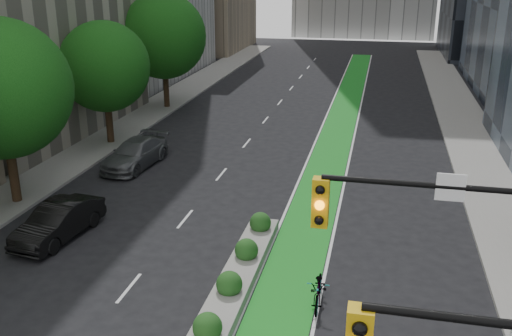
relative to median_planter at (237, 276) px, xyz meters
The scene contains 10 objects.
sidewalk_left 22.18m from the median_planter, 125.89° to the left, with size 3.60×90.00×0.15m, color gray.
sidewalk_right 20.86m from the median_planter, 59.45° to the left, with size 3.60×90.00×0.15m, color gray.
bike_lane_paint 23.04m from the median_planter, 85.52° to the left, with size 2.20×70.00×0.01m, color #198A20.
tree_mid 14.16m from the median_planter, 157.87° to the left, with size 6.40×6.40×8.78m.
tree_midfar 19.84m from the median_planter, 129.19° to the left, with size 5.60×5.60×7.76m.
tree_far 28.29m from the median_planter, 116.05° to the left, with size 6.60×6.60×9.00m.
median_planter is the anchor object (origin of this frame).
bicycle 3.05m from the median_planter, 10.68° to the right, with size 0.74×2.12×1.11m, color gray.
parked_car_left_mid 8.46m from the median_planter, 165.99° to the left, with size 1.60×4.58×1.51m, color black.
parked_car_left_far 14.31m from the median_planter, 128.18° to the left, with size 2.11×5.20×1.51m, color #535558.
Camera 1 is at (5.74, -10.24, 10.79)m, focal length 40.00 mm.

